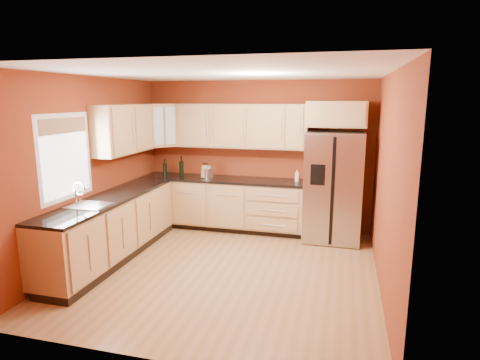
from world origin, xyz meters
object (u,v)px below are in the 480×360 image
object	(u,v)px
canister_left	(208,173)
knife_block	(206,171)
wine_bottle_a	(165,167)
soap_dispenser	(297,176)
refrigerator	(333,187)

from	to	relation	value
canister_left	knife_block	distance (m)	0.06
canister_left	wine_bottle_a	size ratio (longest dim) A/B	0.56
wine_bottle_a	knife_block	xyz separation A→B (m)	(0.77, 0.02, -0.04)
wine_bottle_a	canister_left	bearing A→B (deg)	-1.43
wine_bottle_a	soap_dispenser	world-z (taller)	wine_bottle_a
refrigerator	wine_bottle_a	distance (m)	2.97
refrigerator	wine_bottle_a	world-z (taller)	refrigerator
refrigerator	wine_bottle_a	xyz separation A→B (m)	(-2.96, 0.03, 0.18)
refrigerator	canister_left	bearing A→B (deg)	179.81
refrigerator	knife_block	size ratio (longest dim) A/B	8.07
canister_left	wine_bottle_a	xyz separation A→B (m)	(-0.82, 0.02, 0.07)
canister_left	wine_bottle_a	world-z (taller)	wine_bottle_a
soap_dispenser	refrigerator	bearing A→B (deg)	-11.31
wine_bottle_a	knife_block	bearing A→B (deg)	1.33
refrigerator	canister_left	world-z (taller)	refrigerator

